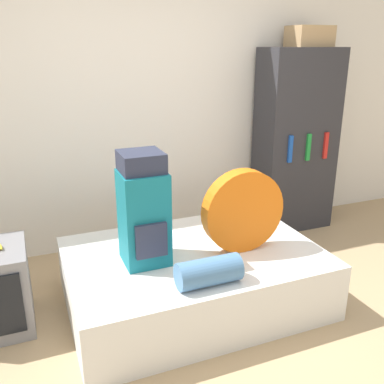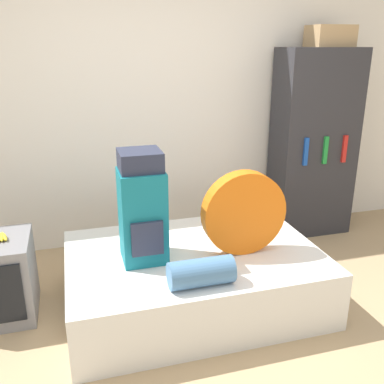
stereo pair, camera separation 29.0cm
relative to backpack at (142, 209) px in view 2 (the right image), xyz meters
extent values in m
plane|color=tan|center=(0.39, -0.66, -0.79)|extent=(16.00, 16.00, 0.00)
cube|color=white|center=(0.39, 1.24, 0.51)|extent=(8.00, 0.05, 2.60)
cube|color=white|center=(0.36, 0.01, -0.58)|extent=(1.78, 1.21, 0.42)
cube|color=#14707F|center=(0.00, 0.00, -0.05)|extent=(0.29, 0.29, 0.63)
cube|color=#282D42|center=(0.00, 0.02, 0.33)|extent=(0.27, 0.27, 0.13)
cube|color=#282D42|center=(0.00, -0.16, -0.15)|extent=(0.21, 0.03, 0.23)
cylinder|color=orange|center=(0.69, -0.09, -0.07)|extent=(0.59, 0.11, 0.59)
cylinder|color=teal|center=(0.28, -0.44, -0.28)|extent=(0.40, 0.17, 0.17)
ellipsoid|color=yellow|center=(-0.94, 0.26, -0.20)|extent=(0.05, 0.15, 0.03)
ellipsoid|color=yellow|center=(-0.92, 0.26, -0.20)|extent=(0.05, 0.15, 0.03)
ellipsoid|color=yellow|center=(-0.91, 0.26, -0.20)|extent=(0.07, 0.15, 0.03)
cube|color=#2D2D33|center=(1.85, 0.97, 0.11)|extent=(0.77, 0.40, 1.79)
cube|color=#194CB2|center=(1.64, 0.75, 0.10)|extent=(0.04, 0.02, 0.26)
cube|color=#1E8E38|center=(1.85, 0.75, 0.10)|extent=(0.04, 0.02, 0.26)
cube|color=red|center=(2.05, 0.75, 0.10)|extent=(0.04, 0.02, 0.26)
cube|color=tan|center=(1.94, 1.01, 1.10)|extent=(0.38, 0.28, 0.19)
camera|label=1|loc=(-0.68, -2.53, 1.03)|focal=40.00mm
camera|label=2|loc=(-0.41, -2.63, 1.03)|focal=40.00mm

